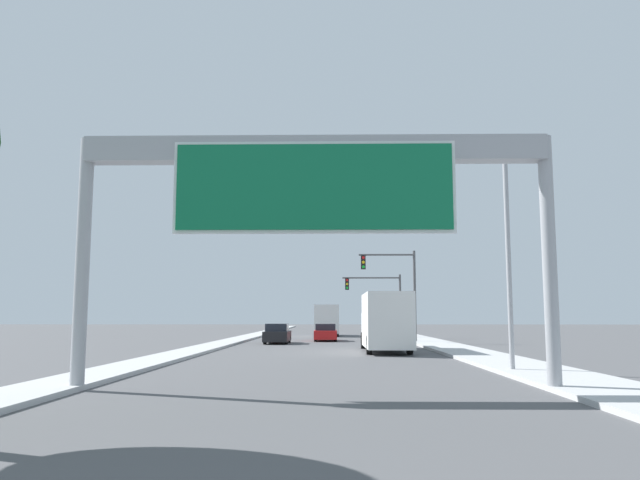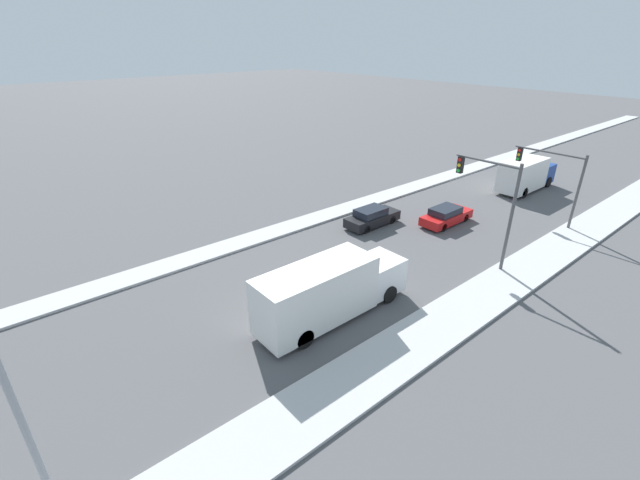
% 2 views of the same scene
% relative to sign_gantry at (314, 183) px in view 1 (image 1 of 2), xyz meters
% --- Properties ---
extents(sidewalk_right, '(3.00, 120.00, 0.15)m').
position_rel_sign_gantry_xyz_m(sidewalk_right, '(7.75, 42.12, -5.61)').
color(sidewalk_right, '#B6B6B6').
rests_on(sidewalk_right, ground).
extents(median_strip_left, '(2.00, 120.00, 0.15)m').
position_rel_sign_gantry_xyz_m(median_strip_left, '(-7.25, 42.12, -5.61)').
color(median_strip_left, '#B6B6B6').
rests_on(median_strip_left, ground).
extents(sign_gantry, '(13.29, 0.73, 7.01)m').
position_rel_sign_gantry_xyz_m(sign_gantry, '(0.00, 0.00, 0.00)').
color(sign_gantry, '#9EA0A5').
rests_on(sign_gantry, ground).
extents(car_near_center, '(1.75, 4.65, 1.45)m').
position_rel_sign_gantry_xyz_m(car_near_center, '(-3.50, 29.13, -5.00)').
color(car_near_center, black).
rests_on(car_near_center, ground).
extents(car_far_center, '(1.80, 4.68, 1.38)m').
position_rel_sign_gantry_xyz_m(car_far_center, '(0.00, 33.87, -5.03)').
color(car_far_center, red).
rests_on(car_far_center, ground).
extents(truck_box_primary, '(2.39, 7.32, 3.09)m').
position_rel_sign_gantry_xyz_m(truck_box_primary, '(0.00, 46.39, -4.11)').
color(truck_box_primary, navy).
rests_on(truck_box_primary, ground).
extents(truck_box_secondary, '(2.40, 8.99, 3.25)m').
position_rel_sign_gantry_xyz_m(truck_box_secondary, '(3.50, 18.56, -4.03)').
color(truck_box_secondary, white).
rests_on(truck_box_secondary, ground).
extents(traffic_light_near_intersection, '(4.29, 0.32, 6.92)m').
position_rel_sign_gantry_xyz_m(traffic_light_near_intersection, '(5.49, 30.12, -1.07)').
color(traffic_light_near_intersection, '#4C4C4F').
rests_on(traffic_light_near_intersection, ground).
extents(traffic_light_mid_block, '(5.36, 0.32, 5.78)m').
position_rel_sign_gantry_xyz_m(traffic_light_mid_block, '(4.95, 40.12, -1.70)').
color(traffic_light_mid_block, '#4C4C4F').
rests_on(traffic_light_mid_block, ground).
extents(street_lamp_right, '(2.21, 0.28, 8.12)m').
position_rel_sign_gantry_xyz_m(street_lamp_right, '(6.59, 5.46, -0.91)').
color(street_lamp_right, '#9EA0A5').
rests_on(street_lamp_right, ground).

